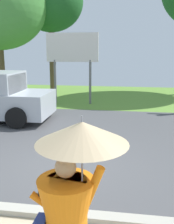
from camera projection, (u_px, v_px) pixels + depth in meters
ground_plane at (82, 131)px, 9.32m from camera, size 40.00×22.00×0.20m
monk_pedestrian at (70, 214)px, 2.80m from camera, size 1.03×0.92×2.13m
roadside_billboard at (72, 53)px, 13.17m from camera, size 2.60×0.12×3.50m
tree_left_far at (50, 2)px, 16.25m from camera, size 3.99×3.99×7.36m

